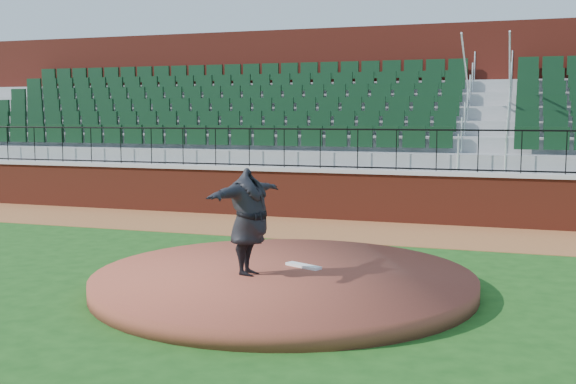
{
  "coord_description": "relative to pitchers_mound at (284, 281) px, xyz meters",
  "views": [
    {
      "loc": [
        3.89,
        -10.08,
        2.66
      ],
      "look_at": [
        0.0,
        1.5,
        1.3
      ],
      "focal_mm": 43.28,
      "sensor_mm": 36.0,
      "label": 1
    }
  ],
  "objects": [
    {
      "name": "ground",
      "position": [
        -0.5,
        0.21,
        -0.12
      ],
      "size": [
        90.0,
        90.0,
        0.0
      ],
      "primitive_type": "plane",
      "color": "#174714",
      "rests_on": "ground"
    },
    {
      "name": "warning_track",
      "position": [
        -0.5,
        5.61,
        -0.12
      ],
      "size": [
        34.0,
        3.2,
        0.01
      ],
      "primitive_type": "cube",
      "color": "brown",
      "rests_on": "ground"
    },
    {
      "name": "field_wall",
      "position": [
        -0.5,
        7.21,
        0.47
      ],
      "size": [
        34.0,
        0.35,
        1.2
      ],
      "primitive_type": "cube",
      "color": "maroon",
      "rests_on": "ground"
    },
    {
      "name": "wall_cap",
      "position": [
        -0.5,
        7.21,
        1.12
      ],
      "size": [
        34.0,
        0.45,
        0.1
      ],
      "primitive_type": "cube",
      "color": "#B7B7B7",
      "rests_on": "field_wall"
    },
    {
      "name": "wall_railing",
      "position": [
        -0.5,
        7.21,
        1.67
      ],
      "size": [
        34.0,
        0.05,
        1.0
      ],
      "primitive_type": null,
      "color": "black",
      "rests_on": "wall_cap"
    },
    {
      "name": "seating_stands",
      "position": [
        -0.5,
        9.93,
        2.18
      ],
      "size": [
        34.0,
        5.1,
        4.6
      ],
      "primitive_type": null,
      "color": "gray",
      "rests_on": "ground"
    },
    {
      "name": "concourse_wall",
      "position": [
        -0.5,
        12.73,
        2.62
      ],
      "size": [
        34.0,
        0.5,
        5.5
      ],
      "primitive_type": "cube",
      "color": "maroon",
      "rests_on": "ground"
    },
    {
      "name": "pitchers_mound",
      "position": [
        0.0,
        0.0,
        0.0
      ],
      "size": [
        5.83,
        5.83,
        0.25
      ],
      "primitive_type": "cylinder",
      "color": "brown",
      "rests_on": "ground"
    },
    {
      "name": "pitching_rubber",
      "position": [
        0.17,
        0.47,
        0.15
      ],
      "size": [
        0.65,
        0.41,
        0.04
      ],
      "primitive_type": "cube",
      "rotation": [
        0.0,
        0.0,
        -0.42
      ],
      "color": "white",
      "rests_on": "pitchers_mound"
    },
    {
      "name": "pitcher",
      "position": [
        -0.45,
        -0.28,
        0.94
      ],
      "size": [
        0.8,
        2.05,
        1.63
      ],
      "primitive_type": "imported",
      "rotation": [
        0.0,
        0.0,
        1.44
      ],
      "color": "black",
      "rests_on": "pitchers_mound"
    }
  ]
}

